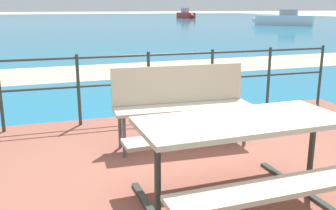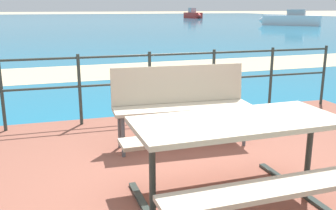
% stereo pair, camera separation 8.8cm
% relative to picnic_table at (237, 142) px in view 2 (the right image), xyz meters
% --- Properties ---
extents(ground_plane, '(240.00, 240.00, 0.00)m').
position_rel_picnic_table_xyz_m(ground_plane, '(-0.01, 0.35, -0.64)').
color(ground_plane, tan).
extents(patio_paving, '(6.40, 5.20, 0.06)m').
position_rel_picnic_table_xyz_m(patio_paving, '(-0.01, 0.35, -0.61)').
color(patio_paving, brown).
rests_on(patio_paving, ground).
extents(sea_water, '(90.00, 90.00, 0.01)m').
position_rel_picnic_table_xyz_m(sea_water, '(-0.01, 40.35, -0.63)').
color(sea_water, '#196B8E').
rests_on(sea_water, ground).
extents(beach_strip, '(54.05, 4.21, 0.01)m').
position_rel_picnic_table_xyz_m(beach_strip, '(-0.01, 7.41, -0.63)').
color(beach_strip, tan).
rests_on(beach_strip, ground).
extents(picnic_table, '(1.65, 1.41, 0.76)m').
position_rel_picnic_table_xyz_m(picnic_table, '(0.00, 0.00, 0.00)').
color(picnic_table, '#BCAD93').
rests_on(picnic_table, patio_paving).
extents(park_bench, '(1.60, 0.48, 0.92)m').
position_rel_picnic_table_xyz_m(park_bench, '(0.07, 1.57, -0.01)').
color(park_bench, '#BCAD93').
rests_on(park_bench, patio_paving).
extents(railing_fence, '(5.94, 0.04, 0.97)m').
position_rel_picnic_table_xyz_m(railing_fence, '(-0.01, 2.71, 0.03)').
color(railing_fence, '#2D3833').
rests_on(railing_fence, patio_paving).
extents(boat_mid, '(4.47, 4.43, 1.38)m').
position_rel_picnic_table_xyz_m(boat_mid, '(18.87, 27.34, -0.13)').
color(boat_mid, silver).
rests_on(boat_mid, sea_water).
extents(boat_far, '(1.82, 3.77, 1.43)m').
position_rel_picnic_table_xyz_m(boat_far, '(18.13, 49.65, -0.16)').
color(boat_far, red).
rests_on(boat_far, sea_water).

